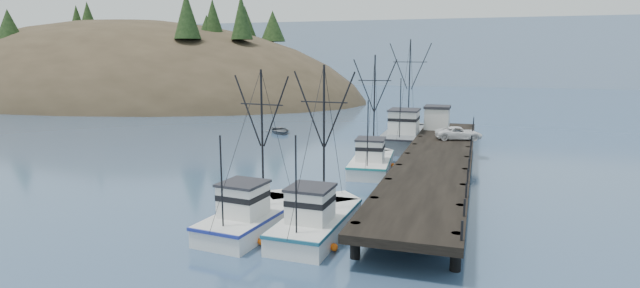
{
  "coord_description": "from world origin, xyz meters",
  "views": [
    {
      "loc": [
        17.27,
        -28.67,
        10.75
      ],
      "look_at": [
        3.26,
        15.38,
        2.5
      ],
      "focal_mm": 28.0,
      "sensor_mm": 36.0,
      "label": 1
    }
  ],
  "objects_px": {
    "work_vessel": "(406,135)",
    "pier_shed": "(437,117)",
    "trawler_far": "(372,162)",
    "pickup_truck": "(459,133)",
    "pier": "(437,158)",
    "trawler_mid": "(256,215)",
    "trawler_near": "(319,220)",
    "motorboat": "(280,133)"
  },
  "relations": [
    {
      "from": "trawler_mid",
      "to": "pier_shed",
      "type": "relative_size",
      "value": 3.2
    },
    {
      "from": "work_vessel",
      "to": "trawler_near",
      "type": "bearing_deg",
      "value": -91.49
    },
    {
      "from": "work_vessel",
      "to": "pier_shed",
      "type": "xyz_separation_m",
      "value": [
        3.48,
        1.19,
        2.19
      ]
    },
    {
      "from": "trawler_far",
      "to": "work_vessel",
      "type": "xyz_separation_m",
      "value": [
        1.21,
        14.22,
        0.41
      ]
    },
    {
      "from": "pier",
      "to": "pickup_truck",
      "type": "distance_m",
      "value": 9.28
    },
    {
      "from": "trawler_far",
      "to": "work_vessel",
      "type": "bearing_deg",
      "value": 85.15
    },
    {
      "from": "trawler_mid",
      "to": "work_vessel",
      "type": "bearing_deg",
      "value": 81.4
    },
    {
      "from": "pier",
      "to": "pickup_truck",
      "type": "xyz_separation_m",
      "value": [
        1.5,
        9.11,
        0.98
      ]
    },
    {
      "from": "trawler_far",
      "to": "motorboat",
      "type": "xyz_separation_m",
      "value": [
        -17.0,
        18.56,
        -0.82
      ]
    },
    {
      "from": "pier",
      "to": "pickup_truck",
      "type": "bearing_deg",
      "value": 80.65
    },
    {
      "from": "trawler_near",
      "to": "trawler_far",
      "type": "xyz_separation_m",
      "value": [
        -0.38,
        17.7,
        0.0
      ]
    },
    {
      "from": "trawler_far",
      "to": "pier_shed",
      "type": "height_order",
      "value": "trawler_far"
    },
    {
      "from": "work_vessel",
      "to": "trawler_mid",
      "type": "bearing_deg",
      "value": -98.6
    },
    {
      "from": "trawler_mid",
      "to": "pier_shed",
      "type": "distance_m",
      "value": 34.52
    },
    {
      "from": "trawler_near",
      "to": "pickup_truck",
      "type": "relative_size",
      "value": 2.19
    },
    {
      "from": "pier",
      "to": "trawler_mid",
      "type": "bearing_deg",
      "value": -119.43
    },
    {
      "from": "trawler_far",
      "to": "pickup_truck",
      "type": "bearing_deg",
      "value": 47.78
    },
    {
      "from": "pier",
      "to": "trawler_far",
      "type": "distance_m",
      "value": 6.14
    },
    {
      "from": "pier",
      "to": "trawler_mid",
      "type": "xyz_separation_m",
      "value": [
        -9.69,
        -17.18,
        -0.87
      ]
    },
    {
      "from": "trawler_near",
      "to": "pier_shed",
      "type": "height_order",
      "value": "trawler_near"
    },
    {
      "from": "work_vessel",
      "to": "pickup_truck",
      "type": "bearing_deg",
      "value": -43.14
    },
    {
      "from": "trawler_mid",
      "to": "trawler_far",
      "type": "relative_size",
      "value": 0.92
    },
    {
      "from": "pier",
      "to": "trawler_far",
      "type": "relative_size",
      "value": 3.95
    },
    {
      "from": "trawler_far",
      "to": "motorboat",
      "type": "relative_size",
      "value": 2.22
    },
    {
      "from": "trawler_far",
      "to": "pier_shed",
      "type": "distance_m",
      "value": 16.31
    },
    {
      "from": "work_vessel",
      "to": "pier_shed",
      "type": "height_order",
      "value": "work_vessel"
    },
    {
      "from": "trawler_near",
      "to": "pier",
      "type": "bearing_deg",
      "value": 71.5
    },
    {
      "from": "work_vessel",
      "to": "pickup_truck",
      "type": "relative_size",
      "value": 3.21
    },
    {
      "from": "pickup_truck",
      "to": "trawler_mid",
      "type": "bearing_deg",
      "value": 142.33
    },
    {
      "from": "pier",
      "to": "motorboat",
      "type": "bearing_deg",
      "value": 139.92
    },
    {
      "from": "trawler_far",
      "to": "work_vessel",
      "type": "relative_size",
      "value": 0.72
    },
    {
      "from": "pier",
      "to": "pickup_truck",
      "type": "height_order",
      "value": "pickup_truck"
    },
    {
      "from": "trawler_far",
      "to": "motorboat",
      "type": "bearing_deg",
      "value": 132.48
    },
    {
      "from": "motorboat",
      "to": "trawler_far",
      "type": "bearing_deg",
      "value": -81.75
    },
    {
      "from": "pickup_truck",
      "to": "pier",
      "type": "bearing_deg",
      "value": 156.05
    },
    {
      "from": "trawler_mid",
      "to": "work_vessel",
      "type": "relative_size",
      "value": 0.66
    },
    {
      "from": "trawler_near",
      "to": "trawler_far",
      "type": "relative_size",
      "value": 0.95
    },
    {
      "from": "work_vessel",
      "to": "trawler_far",
      "type": "bearing_deg",
      "value": -94.85
    },
    {
      "from": "pier",
      "to": "work_vessel",
      "type": "height_order",
      "value": "work_vessel"
    },
    {
      "from": "trawler_mid",
      "to": "work_vessel",
      "type": "xyz_separation_m",
      "value": [
        4.87,
        32.21,
        0.41
      ]
    },
    {
      "from": "pier_shed",
      "to": "pickup_truck",
      "type": "relative_size",
      "value": 0.66
    },
    {
      "from": "pier_shed",
      "to": "motorboat",
      "type": "height_order",
      "value": "pier_shed"
    }
  ]
}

